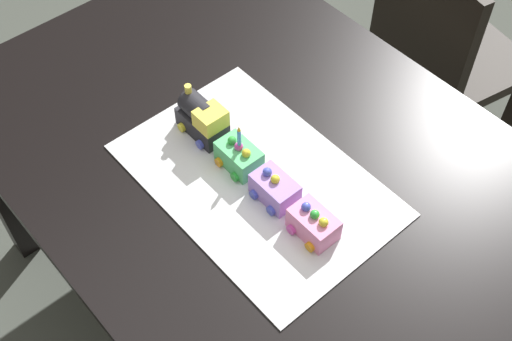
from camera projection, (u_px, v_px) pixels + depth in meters
The scene contains 9 objects.
ground_plane at pixel (253, 298), 2.11m from camera, with size 8.00×8.00×0.00m, color #474C44.
dining_table at pixel (252, 175), 1.61m from camera, with size 1.40×1.00×0.74m.
chair at pixel (440, 58), 2.10m from camera, with size 0.47×0.47×0.86m.
cake_board at pixel (256, 179), 1.47m from camera, with size 0.60×0.40×0.00m, color silver.
cake_locomotive at pixel (202, 118), 1.51m from camera, with size 0.14×0.08×0.12m.
cake_car_flatbed_mint_green at pixel (239, 156), 1.47m from camera, with size 0.10×0.08×0.07m.
cake_car_hopper_lavender at pixel (275, 189), 1.41m from camera, with size 0.10×0.08×0.07m.
cake_car_gondola_bubblegum at pixel (314, 224), 1.36m from camera, with size 0.10×0.08×0.07m.
birthday_candle at pixel (239, 136), 1.41m from camera, with size 0.01×0.01×0.06m.
Camera 1 is at (0.75, -0.64, 1.91)m, focal length 46.87 mm.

